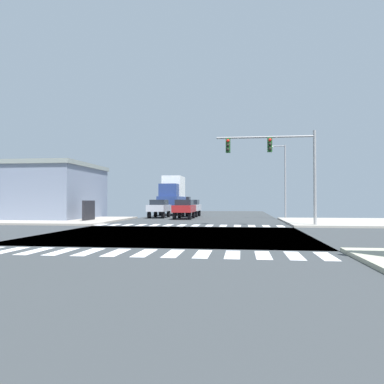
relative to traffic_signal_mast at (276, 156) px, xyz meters
name	(u,v)px	position (x,y,z in m)	size (l,w,h in m)	color
ground	(174,235)	(-5.93, -7.03, -4.94)	(90.00, 90.00, 0.05)	#33373A
sidewalk_corner_ne	(361,222)	(7.07, 4.97, -4.85)	(12.00, 12.00, 0.14)	#A09B91
sidewalk_corner_nw	(54,220)	(-18.93, 4.97, -4.85)	(12.00, 12.00, 0.14)	#9F978C
crosswalk_near	(130,253)	(-6.18, -14.33, -4.91)	(13.50, 2.00, 0.01)	silver
crosswalk_far	(189,225)	(-6.18, 0.27, -4.91)	(13.50, 2.00, 0.01)	silver
traffic_signal_mast	(276,156)	(0.00, 0.00, 0.00)	(6.85, 0.55, 6.64)	gray
street_lamp	(282,174)	(1.59, 11.10, -0.53)	(1.78, 0.32, 7.25)	gray
bank_building	(16,192)	(-24.27, 7.82, -2.25)	(16.81, 9.99, 5.33)	slate
sedan_farside_2	(191,207)	(-7.93, 15.08, -3.80)	(1.80, 4.30, 1.88)	black
sedan_crossing_3	(159,207)	(-10.93, 12.12, -3.80)	(1.80, 4.30, 1.88)	black
sedan_queued_4	(184,207)	(-7.93, 9.82, -3.80)	(1.80, 4.30, 1.88)	black
pickup_trailing_1	(185,204)	(-10.93, 30.16, -3.63)	(2.00, 5.10, 2.35)	black
box_truck_middle_1	(173,194)	(-10.93, 19.87, -2.35)	(2.40, 7.20, 4.85)	black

